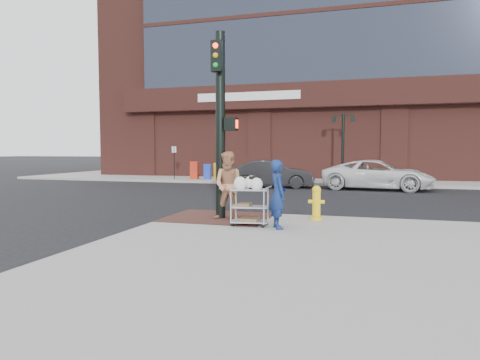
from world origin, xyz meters
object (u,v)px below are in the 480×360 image
(traffic_signal_pole, at_px, (221,119))
(minivan_white, at_px, (378,175))
(woman_blue, at_px, (278,194))
(lamp_post, at_px, (343,140))
(pedestrian_tan, at_px, (230,186))
(sedan_dark, at_px, (271,174))
(utility_cart, at_px, (249,203))
(fire_hydrant, at_px, (316,202))

(traffic_signal_pole, xyz_separation_m, minivan_white, (4.39, 11.72, -2.08))
(woman_blue, bearing_deg, lamp_post, -30.51)
(pedestrian_tan, relative_size, sedan_dark, 0.41)
(woman_blue, bearing_deg, utility_cart, 50.33)
(woman_blue, height_order, minivan_white, woman_blue)
(traffic_signal_pole, bearing_deg, woman_blue, -31.00)
(lamp_post, xyz_separation_m, sedan_dark, (-3.53, -3.83, -1.88))
(pedestrian_tan, distance_m, utility_cart, 1.13)
(woman_blue, relative_size, pedestrian_tan, 0.89)
(traffic_signal_pole, relative_size, woman_blue, 3.06)
(traffic_signal_pole, xyz_separation_m, utility_cart, (1.05, -0.92, -2.13))
(woman_blue, height_order, sedan_dark, woman_blue)
(lamp_post, distance_m, fire_hydrant, 14.92)
(traffic_signal_pole, height_order, minivan_white, traffic_signal_pole)
(utility_cart, bearing_deg, pedestrian_tan, 134.36)
(sedan_dark, bearing_deg, utility_cart, 176.12)
(minivan_white, distance_m, fire_hydrant, 11.43)
(minivan_white, bearing_deg, lamp_post, 35.07)
(woman_blue, bearing_deg, traffic_signal_pole, 30.93)
(pedestrian_tan, distance_m, fire_hydrant, 2.35)
(woman_blue, distance_m, minivan_white, 13.06)
(traffic_signal_pole, relative_size, sedan_dark, 1.12)
(minivan_white, xyz_separation_m, utility_cart, (-3.35, -12.64, -0.05))
(traffic_signal_pole, xyz_separation_m, fire_hydrant, (2.53, 0.45, -2.21))
(lamp_post, height_order, pedestrian_tan, lamp_post)
(traffic_signal_pole, distance_m, woman_blue, 2.79)
(pedestrian_tan, bearing_deg, fire_hydrant, 12.97)
(pedestrian_tan, bearing_deg, lamp_post, 79.96)
(lamp_post, height_order, utility_cart, lamp_post)
(pedestrian_tan, relative_size, utility_cart, 1.49)
(traffic_signal_pole, xyz_separation_m, woman_blue, (1.78, -1.07, -1.87))
(pedestrian_tan, relative_size, fire_hydrant, 1.99)
(traffic_signal_pole, relative_size, pedestrian_tan, 2.74)
(utility_cart, height_order, fire_hydrant, utility_cart)
(woman_blue, distance_m, utility_cart, 0.79)
(lamp_post, bearing_deg, pedestrian_tan, -98.08)
(sedan_dark, bearing_deg, minivan_white, -100.13)
(sedan_dark, xyz_separation_m, minivan_white, (5.45, 0.33, 0.02))
(woman_blue, xyz_separation_m, utility_cart, (-0.73, 0.15, -0.26))
(woman_blue, height_order, pedestrian_tan, pedestrian_tan)
(lamp_post, xyz_separation_m, pedestrian_tan, (-2.18, -15.38, -1.55))
(sedan_dark, relative_size, utility_cart, 3.65)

